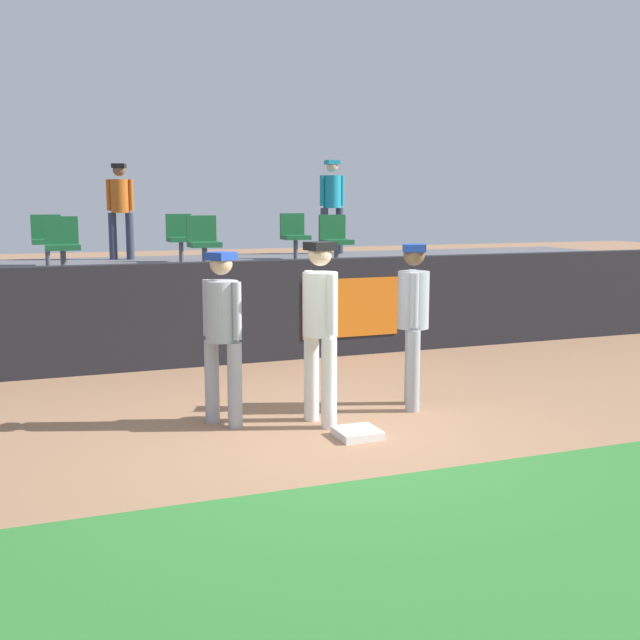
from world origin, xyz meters
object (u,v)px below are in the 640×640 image
(seat_front_center, at_px, (203,240))
(first_base, at_px, (357,433))
(player_runner_visitor, at_px, (413,314))
(seat_back_center, at_px, (180,235))
(seat_back_left, at_px, (47,237))
(seat_front_right, at_px, (335,237))
(spectator_hooded, at_px, (332,200))
(spectator_capped, at_px, (120,204))
(seat_front_left, at_px, (62,242))
(seat_back_right, at_px, (294,233))
(player_coach_visitor, at_px, (222,326))
(player_fielder_home, at_px, (320,320))

(seat_front_center, bearing_deg, first_base, -87.06)
(player_runner_visitor, xyz_separation_m, seat_front_center, (-1.28, 4.49, 0.63))
(seat_back_center, xyz_separation_m, seat_back_left, (-2.22, 0.00, 0.00))
(seat_front_right, bearing_deg, player_runner_visitor, -101.44)
(seat_front_center, bearing_deg, seat_back_left, 141.01)
(seat_back_center, bearing_deg, spectator_hooded, 19.04)
(first_base, height_order, player_runner_visitor, player_runner_visitor)
(seat_back_center, distance_m, spectator_capped, 1.43)
(first_base, height_order, seat_front_left, seat_front_left)
(first_base, bearing_deg, seat_back_right, 75.47)
(spectator_capped, bearing_deg, seat_back_left, 54.27)
(seat_front_right, height_order, spectator_capped, spectator_capped)
(seat_back_right, bearing_deg, first_base, -104.53)
(player_runner_visitor, distance_m, seat_back_center, 6.45)
(seat_front_right, bearing_deg, player_coach_visitor, -124.20)
(player_fielder_home, height_order, seat_front_left, seat_front_left)
(first_base, distance_m, player_fielder_home, 1.19)
(seat_front_center, bearing_deg, seat_front_left, 180.00)
(seat_front_left, xyz_separation_m, spectator_capped, (1.18, 2.79, 0.53))
(player_coach_visitor, distance_m, seat_back_left, 6.42)
(player_runner_visitor, bearing_deg, player_fielder_home, -53.63)
(seat_back_center, relative_size, seat_back_left, 1.00)
(seat_front_left, relative_size, spectator_capped, 0.48)
(player_coach_visitor, relative_size, seat_back_center, 2.09)
(player_fielder_home, height_order, spectator_capped, spectator_capped)
(seat_front_center, xyz_separation_m, seat_front_left, (-2.07, 0.00, 0.00))
(seat_back_center, bearing_deg, seat_back_right, 0.01)
(player_runner_visitor, xyz_separation_m, seat_back_left, (-3.51, 6.29, 0.63))
(player_fielder_home, xyz_separation_m, seat_back_right, (2.01, 6.53, 0.60))
(seat_front_left, distance_m, seat_back_center, 2.74)
(player_fielder_home, height_order, seat_back_right, seat_back_right)
(player_fielder_home, relative_size, seat_front_right, 2.20)
(player_coach_visitor, distance_m, seat_back_center, 6.32)
(player_coach_visitor, bearing_deg, seat_front_left, 162.96)
(player_fielder_home, xyz_separation_m, seat_back_center, (-0.12, 6.53, 0.59))
(player_runner_visitor, height_order, seat_back_right, seat_back_right)
(player_coach_visitor, xyz_separation_m, seat_back_center, (0.81, 6.23, 0.65))
(seat_front_left, height_order, seat_back_left, same)
(seat_back_right, xyz_separation_m, seat_front_center, (-2.11, -1.80, -0.00))
(player_runner_visitor, height_order, seat_front_left, seat_front_left)
(seat_front_center, xyz_separation_m, spectator_hooded, (3.33, 2.95, 0.62))
(seat_front_center, relative_size, seat_back_left, 1.00)
(seat_front_right, height_order, seat_front_center, same)
(spectator_hooded, bearing_deg, first_base, 69.44)
(first_base, xyz_separation_m, spectator_capped, (-1.17, 8.09, 2.16))
(first_base, xyz_separation_m, seat_front_right, (1.92, 5.31, 1.62))
(seat_front_left, bearing_deg, player_fielder_home, -65.25)
(seat_back_center, bearing_deg, spectator_capped, 131.95)
(player_coach_visitor, bearing_deg, seat_front_right, 112.96)
(seat_front_left, xyz_separation_m, seat_back_center, (2.07, 1.80, -0.00))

